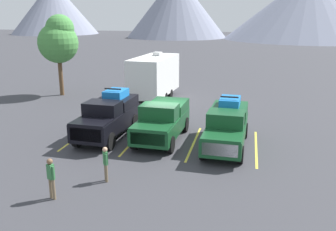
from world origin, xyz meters
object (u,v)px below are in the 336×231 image
pickup_truck_b (162,120)px  camper_trailer_a (154,75)px  pickup_truck_a (108,116)px  person_a (51,176)px  person_b (106,162)px  pickup_truck_c (227,125)px

pickup_truck_b → camper_trailer_a: bearing=107.3°
pickup_truck_a → camper_trailer_a: 9.64m
person_a → camper_trailer_a: bearing=91.4°
pickup_truck_b → camper_trailer_a: 9.89m
pickup_truck_a → person_b: size_ratio=3.49×
person_b → pickup_truck_a: bearing=110.2°
pickup_truck_c → camper_trailer_a: camper_trailer_a is taller
pickup_truck_a → pickup_truck_c: (6.70, -0.14, -0.07)m
pickup_truck_b → camper_trailer_a: size_ratio=0.72×
pickup_truck_a → camper_trailer_a: bearing=88.8°
pickup_truck_a → person_b: 5.92m
camper_trailer_a → pickup_truck_b: bearing=-72.7°
pickup_truck_b → person_b: bearing=-100.6°
person_a → pickup_truck_c: bearing=50.0°
pickup_truck_b → person_a: pickup_truck_b is taller
camper_trailer_a → person_a: 17.06m
pickup_truck_a → camper_trailer_a: camper_trailer_a is taller
pickup_truck_a → pickup_truck_c: size_ratio=0.95×
pickup_truck_a → pickup_truck_b: bearing=3.7°
pickup_truck_c → person_a: (-6.10, -7.27, -0.21)m
pickup_truck_c → pickup_truck_b: bearing=174.5°
person_a → person_b: person_a is taller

